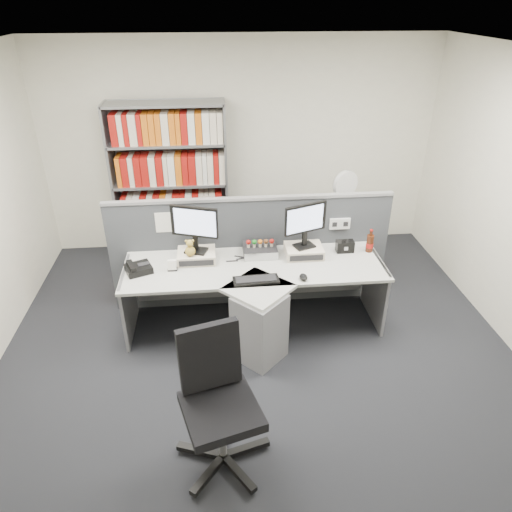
{
  "coord_description": "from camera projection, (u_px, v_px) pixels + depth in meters",
  "views": [
    {
      "loc": [
        -0.37,
        -3.22,
        3.09
      ],
      "look_at": [
        0.0,
        0.65,
        0.92
      ],
      "focal_mm": 33.07,
      "sensor_mm": 36.0,
      "label": 1
    }
  ],
  "objects": [
    {
      "name": "monitor_right",
      "position": [
        305.0,
        222.0,
        4.69
      ],
      "size": [
        0.44,
        0.21,
        0.47
      ],
      "color": "black",
      "rests_on": "monitor_riser_right"
    },
    {
      "name": "ground",
      "position": [
        263.0,
        377.0,
        4.34
      ],
      "size": [
        5.5,
        5.5,
        0.0
      ],
      "primitive_type": "plane",
      "color": "#25272C",
      "rests_on": "ground"
    },
    {
      "name": "monitor_riser_left",
      "position": [
        197.0,
        256.0,
        4.76
      ],
      "size": [
        0.38,
        0.31,
        0.1
      ],
      "color": "beige",
      "rests_on": "desk"
    },
    {
      "name": "monitor_riser_right",
      "position": [
        304.0,
        251.0,
        4.85
      ],
      "size": [
        0.38,
        0.31,
        0.1
      ],
      "color": "beige",
      "rests_on": "desk"
    },
    {
      "name": "cola_bottle",
      "position": [
        370.0,
        243.0,
        4.91
      ],
      "size": [
        0.08,
        0.08,
        0.25
      ],
      "color": "#3F190A",
      "rests_on": "desk"
    },
    {
      "name": "desk_calendar",
      "position": [
        172.0,
        266.0,
        4.59
      ],
      "size": [
        0.09,
        0.07,
        0.11
      ],
      "color": "black",
      "rests_on": "desk"
    },
    {
      "name": "desk",
      "position": [
        257.0,
        300.0,
        4.63
      ],
      "size": [
        2.6,
        1.2,
        0.72
      ],
      "color": "beige",
      "rests_on": "ground"
    },
    {
      "name": "figurines",
      "position": [
        260.0,
        242.0,
        4.82
      ],
      "size": [
        0.29,
        0.05,
        0.09
      ],
      "color": "beige",
      "rests_on": "desktop_pc"
    },
    {
      "name": "mouse",
      "position": [
        303.0,
        277.0,
        4.46
      ],
      "size": [
        0.07,
        0.12,
        0.04
      ],
      "primitive_type": "ellipsoid",
      "color": "black",
      "rests_on": "desk"
    },
    {
      "name": "shelving_unit",
      "position": [
        171.0,
        186.0,
        5.91
      ],
      "size": [
        1.41,
        0.4,
        2.0
      ],
      "color": "gray",
      "rests_on": "ground"
    },
    {
      "name": "monitor_left",
      "position": [
        194.0,
        225.0,
        4.6
      ],
      "size": [
        0.46,
        0.21,
        0.48
      ],
      "color": "black",
      "rests_on": "monitor_riser_left"
    },
    {
      "name": "desk_phone",
      "position": [
        138.0,
        268.0,
        4.57
      ],
      "size": [
        0.3,
        0.29,
        0.1
      ],
      "color": "black",
      "rests_on": "desk"
    },
    {
      "name": "room_shell",
      "position": [
        264.0,
        196.0,
        3.46
      ],
      "size": [
        5.04,
        5.54,
        2.72
      ],
      "color": "white",
      "rests_on": "ground"
    },
    {
      "name": "desktop_pc",
      "position": [
        260.0,
        250.0,
        4.88
      ],
      "size": [
        0.34,
        0.31,
        0.09
      ],
      "color": "black",
      "rests_on": "desk"
    },
    {
      "name": "speaker",
      "position": [
        345.0,
        246.0,
        4.92
      ],
      "size": [
        0.18,
        0.1,
        0.12
      ],
      "primitive_type": "cube",
      "color": "black",
      "rests_on": "desk"
    },
    {
      "name": "keyboard",
      "position": [
        256.0,
        280.0,
        4.43
      ],
      "size": [
        0.44,
        0.18,
        0.03
      ],
      "color": "black",
      "rests_on": "desk"
    },
    {
      "name": "plush_toy",
      "position": [
        190.0,
        249.0,
        4.63
      ],
      "size": [
        0.1,
        0.1,
        0.18
      ],
      "color": "#AB8F39",
      "rests_on": "monitor_riser_left"
    },
    {
      "name": "desk_fan",
      "position": [
        345.0,
        187.0,
        5.65
      ],
      "size": [
        0.32,
        0.21,
        0.56
      ],
      "color": "white",
      "rests_on": "filing_cabinet"
    },
    {
      "name": "office_chair",
      "position": [
        217.0,
        397.0,
        3.35
      ],
      "size": [
        0.72,
        0.69,
        1.08
      ],
      "color": "silver",
      "rests_on": "ground"
    },
    {
      "name": "partition",
      "position": [
        251.0,
        251.0,
        5.11
      ],
      "size": [
        3.0,
        0.08,
        1.27
      ],
      "color": "#404349",
      "rests_on": "ground"
    },
    {
      "name": "filing_cabinet",
      "position": [
        340.0,
        239.0,
        6.0
      ],
      "size": [
        0.45,
        0.61,
        0.7
      ],
      "color": "gray",
      "rests_on": "ground"
    }
  ]
}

